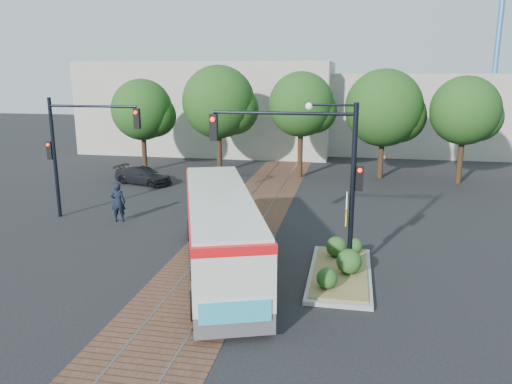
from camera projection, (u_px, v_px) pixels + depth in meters
ground at (219, 257)px, 19.93m from camera, size 120.00×120.00×0.00m
trackbed at (241, 227)px, 23.75m from camera, size 3.60×40.00×0.02m
tree_row at (298, 107)px, 34.22m from camera, size 26.40×5.60×7.67m
warehouses at (293, 108)px, 46.55m from camera, size 40.00×13.00×8.00m
crane at (499, 31)px, 46.44m from camera, size 8.00×0.50×18.00m
city_bus at (220, 227)px, 18.46m from camera, size 5.73×10.95×2.90m
traffic_island at (341, 267)px, 18.11m from camera, size 2.20×5.20×1.13m
signal_pole_main at (318, 161)px, 17.46m from camera, size 5.49×0.46×6.00m
signal_pole_left at (74, 142)px, 24.38m from camera, size 4.99×0.34×6.00m
officer at (118, 202)px, 24.45m from camera, size 0.79×0.61×1.94m
parked_car at (143, 175)px, 32.71m from camera, size 4.25×2.61×1.15m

